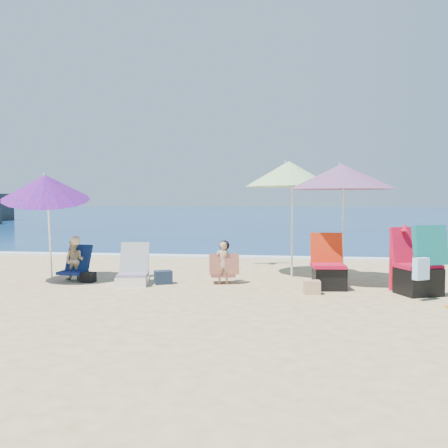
# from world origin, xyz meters

# --- Properties ---
(ground) EXTENTS (120.00, 120.00, 0.00)m
(ground) POSITION_xyz_m (0.00, 0.00, 0.00)
(ground) COLOR #D8BC84
(ground) RESTS_ON ground
(sea) EXTENTS (120.00, 80.00, 0.12)m
(sea) POSITION_xyz_m (0.00, 45.00, -0.05)
(sea) COLOR navy
(sea) RESTS_ON ground
(foam) EXTENTS (120.00, 0.50, 0.04)m
(foam) POSITION_xyz_m (0.00, 5.10, 0.02)
(foam) COLOR white
(foam) RESTS_ON ground
(umbrella_turquoise) EXTENTS (2.32, 2.32, 2.21)m
(umbrella_turquoise) POSITION_xyz_m (1.78, 1.48, 1.95)
(umbrella_turquoise) COLOR silver
(umbrella_turquoise) RESTS_ON ground
(umbrella_striped) EXTENTS (2.20, 2.20, 2.34)m
(umbrella_striped) POSITION_xyz_m (0.84, 2.26, 2.04)
(umbrella_striped) COLOR white
(umbrella_striped) RESTS_ON ground
(umbrella_blue) EXTENTS (2.05, 2.08, 2.15)m
(umbrella_blue) POSITION_xyz_m (-3.59, 0.88, 1.76)
(umbrella_blue) COLOR white
(umbrella_blue) RESTS_ON ground
(furled_umbrella) EXTENTS (0.30, 0.28, 1.15)m
(furled_umbrella) POSITION_xyz_m (2.61, 0.89, 0.63)
(furled_umbrella) COLOR red
(furled_umbrella) RESTS_ON ground
(chair_navy) EXTENTS (0.64, 0.71, 0.64)m
(chair_navy) POSITION_xyz_m (-2.12, 1.46, 0.17)
(chair_navy) COLOR #0D224B
(chair_navy) RESTS_ON ground
(chair_rainbow) EXTENTS (0.62, 0.74, 0.74)m
(chair_rainbow) POSITION_xyz_m (-1.93, 0.85, 0.20)
(chair_rainbow) COLOR #C14544
(chair_rainbow) RESTS_ON ground
(camp_chair_left) EXTENTS (0.61, 0.63, 0.96)m
(camp_chair_left) POSITION_xyz_m (1.52, 0.90, 0.29)
(camp_chair_left) COLOR #B60D2D
(camp_chair_left) RESTS_ON ground
(camp_chair_right) EXTENTS (0.82, 1.10, 1.14)m
(camp_chair_right) POSITION_xyz_m (2.92, 0.55, 0.41)
(camp_chair_right) COLOR maroon
(camp_chair_right) RESTS_ON ground
(person_center) EXTENTS (0.57, 0.47, 0.78)m
(person_center) POSITION_xyz_m (-0.33, 1.16, 0.38)
(person_center) COLOR tan
(person_center) RESTS_ON ground
(person_left) EXTENTS (0.50, 0.60, 0.85)m
(person_left) POSITION_xyz_m (-3.18, 1.17, 0.39)
(person_left) COLOR tan
(person_left) RESTS_ON ground
(bag_navy_a) EXTENTS (0.38, 0.33, 0.24)m
(bag_navy_a) POSITION_xyz_m (-1.42, 1.01, 0.12)
(bag_navy_a) COLOR #1A263A
(bag_navy_a) RESTS_ON ground
(bag_black_a) EXTENTS (0.28, 0.22, 0.19)m
(bag_black_a) POSITION_xyz_m (-2.85, 0.99, 0.09)
(bag_black_a) COLOR black
(bag_black_a) RESTS_ON ground
(bag_tan) EXTENTS (0.28, 0.22, 0.22)m
(bag_tan) POSITION_xyz_m (1.22, 0.40, 0.11)
(bag_tan) COLOR tan
(bag_tan) RESTS_ON ground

